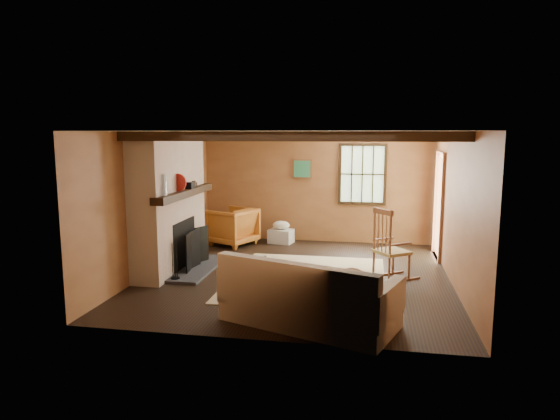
% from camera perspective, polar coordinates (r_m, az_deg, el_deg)
% --- Properties ---
extents(ground, '(5.50, 5.50, 0.00)m').
position_cam_1_polar(ground, '(8.52, 1.97, -7.40)').
color(ground, black).
rests_on(ground, ground).
extents(room_envelope, '(5.02, 5.52, 2.44)m').
position_cam_1_polar(room_envelope, '(8.44, 3.77, 3.73)').
color(room_envelope, '#A06138').
rests_on(room_envelope, ground).
extents(fireplace, '(1.02, 2.30, 2.40)m').
position_cam_1_polar(fireplace, '(8.88, -12.35, 0.35)').
color(fireplace, '#A66040').
rests_on(fireplace, ground).
extents(rug, '(2.50, 3.00, 0.01)m').
position_cam_1_polar(rug, '(8.30, 3.14, -7.82)').
color(rug, tan).
rests_on(rug, ground).
extents(rocking_chair, '(0.96, 0.87, 1.19)m').
position_cam_1_polar(rocking_chair, '(8.34, 12.42, -4.41)').
color(rocking_chair, tan).
rests_on(rocking_chair, ground).
extents(sofa, '(2.36, 1.64, 0.87)m').
position_cam_1_polar(sofa, '(6.30, 3.17, -10.33)').
color(sofa, white).
rests_on(sofa, ground).
extents(firewood_pile, '(0.70, 0.13, 0.25)m').
position_cam_1_polar(firewood_pile, '(11.31, -5.21, -2.71)').
color(firewood_pile, brown).
rests_on(firewood_pile, ground).
extents(laundry_basket, '(0.56, 0.47, 0.30)m').
position_cam_1_polar(laundry_basket, '(10.89, 0.12, -3.01)').
color(laundry_basket, silver).
rests_on(laundry_basket, ground).
extents(basket_pillow, '(0.39, 0.31, 0.19)m').
position_cam_1_polar(basket_pillow, '(10.84, 0.12, -1.75)').
color(basket_pillow, white).
rests_on(basket_pillow, laundry_basket).
extents(armchair, '(1.16, 1.15, 0.80)m').
position_cam_1_polar(armchair, '(10.71, -5.47, -1.88)').
color(armchair, '#BF6026').
rests_on(armchair, ground).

